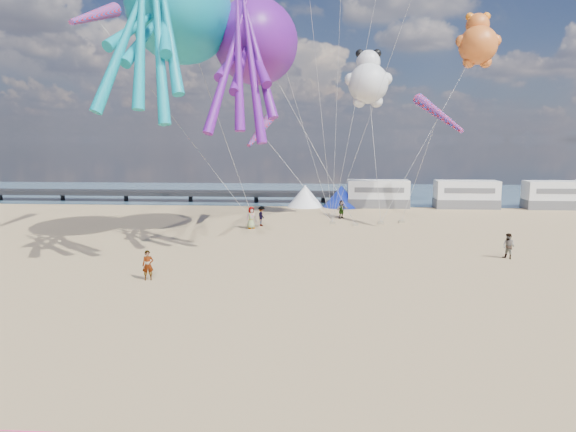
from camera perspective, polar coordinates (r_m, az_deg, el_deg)
The scene contains 25 objects.
ground at distance 18.15m, azimuth 3.65°, elevation -15.49°, with size 120.00×120.00×0.00m, color tan.
water at distance 71.97m, azimuth 3.95°, elevation 2.59°, with size 120.00×120.00×0.00m, color #3C5D74.
pier at distance 67.07m, azimuth -20.76°, elevation 2.47°, with size 60.00×3.00×0.50m, color black.
motorhome_0 at distance 57.21m, azimuth 9.96°, elevation 2.45°, with size 6.60×2.50×3.00m, color silver.
motorhome_1 at distance 58.96m, azimuth 19.19°, elevation 2.29°, with size 6.60×2.50×3.00m, color silver.
motorhome_2 at distance 62.13m, azimuth 27.68°, elevation 2.08°, with size 6.60×2.50×3.00m, color silver.
tent_white at distance 56.96m, azimuth 1.92°, elevation 2.25°, with size 4.00×4.00×2.40m, color white.
tent_blue at distance 56.96m, azimuth 5.95°, elevation 2.21°, with size 4.00×4.00×2.40m, color #1933CC.
standing_person at distance 28.21m, azimuth -15.30°, elevation -5.30°, with size 0.58×0.38×1.59m, color tan.
beachgoer_0 at distance 42.93m, azimuth -4.11°, elevation -0.19°, with size 0.67×0.44×1.84m, color #7F6659.
beachgoer_1 at distance 34.78m, azimuth 23.30°, elevation -3.10°, with size 0.79×0.51×1.61m, color #7F6659.
beachgoer_2 at distance 44.14m, azimuth -2.95°, elevation -0.01°, with size 0.84×0.66×1.73m, color #7F6659.
beachgoer_4 at distance 48.68m, azimuth 5.97°, elevation 0.76°, with size 1.02×0.43×1.74m, color #7F6659.
sandbag_a at distance 43.82m, azimuth -3.64°, elevation -1.08°, with size 0.50×0.35×0.22m, color gray.
sandbag_b at distance 44.61m, azimuth 7.49°, elevation -0.97°, with size 0.50×0.35×0.22m, color gray.
sandbag_c at distance 46.03m, azimuth 10.28°, elevation -0.74°, with size 0.50×0.35×0.22m, color gray.
sandbag_d at distance 47.02m, azimuth 12.50°, elevation -0.61°, with size 0.50×0.35×0.22m, color gray.
sandbag_e at distance 45.37m, azimuth 4.94°, elevation -0.77°, with size 0.50×0.35×0.22m, color gray.
kite_octopus_teal at distance 37.14m, azimuth -11.83°, elevation 21.34°, with size 5.01×11.69×13.36m, color #0A899B, non-canonical shape.
kite_octopus_purple at distance 39.28m, azimuth -3.55°, elevation 18.70°, with size 4.76×11.10×12.69m, color #5D1385, non-canonical shape.
kite_panda at distance 47.98m, azimuth 8.90°, elevation 14.33°, with size 4.35×4.10×6.15m, color silver, non-canonical shape.
kite_teddy_orange at distance 50.66m, azimuth 20.37°, elevation 17.37°, with size 4.08×3.84×5.75m, color orange, non-canonical shape.
windsock_left at distance 41.60m, azimuth -20.69°, elevation 20.11°, with size 1.10×6.57×6.57m, color red, non-canonical shape.
windsock_mid at distance 43.93m, azimuth 16.40°, elevation 10.81°, with size 1.00×6.66×6.66m, color red, non-canonical shape.
windsock_right at distance 43.21m, azimuth -3.17°, elevation 9.39°, with size 0.90×4.96×4.96m, color red, non-canonical shape.
Camera 1 is at (0.04, -16.59, 7.36)m, focal length 32.00 mm.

